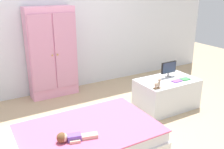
% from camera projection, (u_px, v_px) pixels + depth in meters
% --- Properties ---
extents(ground_plane, '(10.00, 10.00, 0.02)m').
position_uv_depth(ground_plane, '(99.00, 134.00, 3.09)').
color(ground_plane, tan).
extents(back_wall, '(6.40, 0.05, 2.70)m').
position_uv_depth(back_wall, '(50.00, 8.00, 3.93)').
color(back_wall, silver).
rests_on(back_wall, ground_plane).
extents(bed, '(1.78, 0.95, 0.29)m').
position_uv_depth(bed, '(73.00, 145.00, 2.61)').
color(bed, white).
rests_on(bed, ground_plane).
extents(doll, '(0.39, 0.17, 0.10)m').
position_uv_depth(doll, '(70.00, 137.00, 2.42)').
color(doll, '#6B4CB2').
rests_on(doll, bed).
extents(wardrobe, '(0.73, 0.31, 1.39)m').
position_uv_depth(wardrobe, '(52.00, 53.00, 3.95)').
color(wardrobe, '#E599BC').
rests_on(wardrobe, ground_plane).
extents(tv_stand, '(0.84, 0.53, 0.43)m').
position_uv_depth(tv_stand, '(166.00, 94.00, 3.67)').
color(tv_stand, silver).
rests_on(tv_stand, ground_plane).
extents(tv_monitor, '(0.26, 0.10, 0.23)m').
position_uv_depth(tv_monitor, '(169.00, 68.00, 3.68)').
color(tv_monitor, '#99999E').
rests_on(tv_monitor, tv_stand).
extents(rocking_horse_toy, '(0.11, 0.04, 0.13)m').
position_uv_depth(rocking_horse_toy, '(158.00, 84.00, 3.28)').
color(rocking_horse_toy, '#8E6642').
rests_on(rocking_horse_toy, tv_stand).
extents(book_purple, '(0.14, 0.08, 0.02)m').
position_uv_depth(book_purple, '(177.00, 81.00, 3.54)').
color(book_purple, '#8E51B2').
rests_on(book_purple, tv_stand).
extents(book_green, '(0.13, 0.09, 0.02)m').
position_uv_depth(book_green, '(185.00, 79.00, 3.61)').
color(book_green, '#429E51').
rests_on(book_green, tv_stand).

